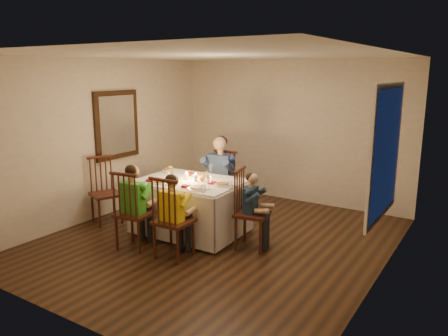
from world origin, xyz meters
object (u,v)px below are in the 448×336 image
Objects in this scene: child_green at (136,247)px; child_teal at (252,247)px; adult at (220,216)px; serving_bowl at (169,171)px; chair_near_right at (175,257)px; chair_adult at (220,216)px; chair_near_left at (136,247)px; chair_extra at (108,223)px; dining_table at (191,195)px; chair_end at (252,247)px; child_yellow at (175,257)px.

child_teal is at bearing -154.77° from child_green.
serving_bowl is (-0.57, -0.63, 0.83)m from adult.
chair_adult is at bearing -79.46° from chair_near_right.
chair_near_left is at bearing 112.42° from child_teal.
chair_near_right is 1.03× the size of chair_extra.
dining_table is 1.44× the size of chair_adult.
child_teal is at bearing -154.77° from chair_near_left.
dining_table reaches higher than chair_end.
dining_table is at bearing 79.04° from child_teal.
chair_extra reaches higher than child_teal.
child_yellow is 1.09m from child_teal.
chair_adult is at bearing 41.18° from child_teal.
serving_bowl is (-0.95, 1.07, 0.83)m from child_yellow.
chair_near_right is 1.74m from adult.
serving_bowl is at bearing 71.53° from chair_end.
child_green reaches higher than chair_near_left.
chair_near_left is 0.65m from child_yellow.
dining_table reaches higher than child_yellow.
chair_extra is at bearing -142.35° from serving_bowl.
chair_near_left is at bearing -110.20° from dining_table.
chair_near_right is (0.39, -1.70, 0.00)m from chair_adult.
chair_extra is at bearing -166.24° from dining_table.
adult is at bearing 41.18° from chair_end.
chair_near_left is at bearing -102.37° from chair_adult.
child_yellow is (0.65, 0.04, 0.00)m from chair_near_left.
child_yellow is (0.39, -1.70, 0.00)m from chair_adult.
dining_table is 1.44× the size of chair_near_left.
chair_extra is at bearing -32.09° from child_green.
adult reaches higher than chair_adult.
chair_end is at bearing -154.77° from chair_near_left.
child_green is 1.42m from serving_bowl.
chair_near_left is 1.03× the size of chair_extra.
chair_near_right is at bearing 129.37° from chair_end.
adult is at bearing 48.08° from serving_bowl.
chair_extra is at bearing -32.09° from chair_near_left.
serving_bowl reaches higher than adult.
serving_bowl is at bearing -29.22° from chair_extra.
adult reaches higher than chair_near_left.
dining_table reaches higher than chair_near_right.
serving_bowl reaches higher than chair_near_left.
child_green is at bearing 112.42° from chair_end.
child_yellow is 5.88× the size of serving_bowl.
chair_end is at bearing -42.14° from adult.
child_yellow is at bearing 129.37° from child_teal.
dining_table is 8.30× the size of serving_bowl.
child_yellow is at bearing -68.92° from dining_table.
child_green is 1.61m from child_teal.
adult reaches higher than chair_extra.
chair_near_left is 1.42m from serving_bowl.
serving_bowl reaches higher than chair_near_right.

